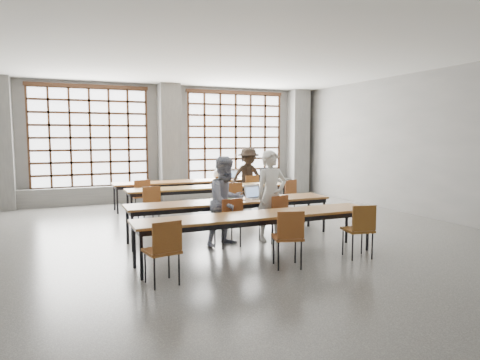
{
  "coord_description": "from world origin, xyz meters",
  "views": [
    {
      "loc": [
        -3.15,
        -7.54,
        1.97
      ],
      "look_at": [
        0.26,
        0.4,
        1.07
      ],
      "focal_mm": 32.0,
      "sensor_mm": 36.0,
      "label": 1
    }
  ],
  "objects_px": {
    "chair_front_right": "(275,213)",
    "chair_near_left": "(164,246)",
    "desk_row_d": "(259,218)",
    "chair_front_left": "(229,217)",
    "chair_near_mid": "(289,233)",
    "phone": "(242,200)",
    "desk_row_b": "(209,189)",
    "chair_back_right": "(250,187)",
    "chair_mid_left": "(150,202)",
    "backpack": "(267,176)",
    "plastic_bag": "(218,174)",
    "student_female": "(226,201)",
    "chair_mid_centre": "(233,197)",
    "laptop_back": "(232,176)",
    "chair_back_mid": "(222,189)",
    "desk_row_a": "(188,183)",
    "laptop_front": "(254,195)",
    "mouse": "(276,197)",
    "red_pouch": "(162,247)",
    "student_male": "(271,196)",
    "student_back": "(248,177)",
    "chair_mid_right": "(287,193)",
    "green_box": "(227,198)",
    "chair_back_left": "(141,193)",
    "desk_row_c": "(231,204)",
    "chair_near_right": "(360,226)"
  },
  "relations": [
    {
      "from": "chair_front_right",
      "to": "chair_near_left",
      "type": "height_order",
      "value": "same"
    },
    {
      "from": "desk_row_d",
      "to": "chair_front_left",
      "type": "relative_size",
      "value": 4.55
    },
    {
      "from": "chair_near_mid",
      "to": "phone",
      "type": "height_order",
      "value": "chair_near_mid"
    },
    {
      "from": "desk_row_b",
      "to": "desk_row_d",
      "type": "height_order",
      "value": "same"
    },
    {
      "from": "chair_back_right",
      "to": "chair_mid_left",
      "type": "height_order",
      "value": "same"
    },
    {
      "from": "backpack",
      "to": "plastic_bag",
      "type": "relative_size",
      "value": 1.4
    },
    {
      "from": "chair_back_right",
      "to": "student_female",
      "type": "relative_size",
      "value": 0.55
    },
    {
      "from": "desk_row_b",
      "to": "chair_mid_centre",
      "type": "height_order",
      "value": "chair_mid_centre"
    },
    {
      "from": "chair_front_left",
      "to": "chair_near_mid",
      "type": "xyz_separation_m",
      "value": [
        0.35,
        -1.48,
        0.0
      ]
    },
    {
      "from": "chair_near_left",
      "to": "laptop_back",
      "type": "xyz_separation_m",
      "value": [
        3.4,
        5.98,
        0.25
      ]
    },
    {
      "from": "chair_back_mid",
      "to": "laptop_back",
      "type": "height_order",
      "value": "laptop_back"
    },
    {
      "from": "chair_mid_left",
      "to": "chair_near_mid",
      "type": "distance_m",
      "value": 4.0
    },
    {
      "from": "desk_row_b",
      "to": "backpack",
      "type": "xyz_separation_m",
      "value": [
        1.6,
        0.05,
        0.27
      ]
    },
    {
      "from": "chair_mid_centre",
      "to": "chair_front_right",
      "type": "height_order",
      "value": "same"
    },
    {
      "from": "desk_row_a",
      "to": "backpack",
      "type": "relative_size",
      "value": 10.0
    },
    {
      "from": "laptop_front",
      "to": "phone",
      "type": "bearing_deg",
      "value": -149.8
    },
    {
      "from": "desk_row_a",
      "to": "backpack",
      "type": "xyz_separation_m",
      "value": [
        1.72,
        -1.39,
        0.27
      ]
    },
    {
      "from": "chair_front_left",
      "to": "mouse",
      "type": "distance_m",
      "value": 1.4
    },
    {
      "from": "desk_row_b",
      "to": "desk_row_d",
      "type": "relative_size",
      "value": 1.0
    },
    {
      "from": "chair_back_right",
      "to": "red_pouch",
      "type": "relative_size",
      "value": 4.4
    },
    {
      "from": "desk_row_a",
      "to": "chair_mid_centre",
      "type": "height_order",
      "value": "chair_mid_centre"
    },
    {
      "from": "desk_row_d",
      "to": "laptop_back",
      "type": "bearing_deg",
      "value": 72.25
    },
    {
      "from": "student_male",
      "to": "laptop_front",
      "type": "distance_m",
      "value": 0.61
    },
    {
      "from": "student_back",
      "to": "chair_near_mid",
      "type": "bearing_deg",
      "value": -109.34
    },
    {
      "from": "chair_mid_right",
      "to": "chair_near_mid",
      "type": "relative_size",
      "value": 1.0
    },
    {
      "from": "desk_row_d",
      "to": "green_box",
      "type": "relative_size",
      "value": 16.0
    },
    {
      "from": "chair_front_right",
      "to": "chair_mid_left",
      "type": "bearing_deg",
      "value": 128.76
    },
    {
      "from": "student_female",
      "to": "red_pouch",
      "type": "xyz_separation_m",
      "value": [
        -1.52,
        -1.53,
        -0.3
      ]
    },
    {
      "from": "student_back",
      "to": "mouse",
      "type": "relative_size",
      "value": 16.7
    },
    {
      "from": "desk_row_a",
      "to": "chair_back_left",
      "type": "distance_m",
      "value": 1.53
    },
    {
      "from": "chair_mid_left",
      "to": "laptop_back",
      "type": "relative_size",
      "value": 2.14
    },
    {
      "from": "chair_front_right",
      "to": "green_box",
      "type": "xyz_separation_m",
      "value": [
        -0.67,
        0.71,
        0.24
      ]
    },
    {
      "from": "desk_row_c",
      "to": "chair_mid_right",
      "type": "relative_size",
      "value": 4.55
    },
    {
      "from": "chair_mid_centre",
      "to": "chair_near_mid",
      "type": "distance_m",
      "value": 3.85
    },
    {
      "from": "chair_back_right",
      "to": "laptop_front",
      "type": "height_order",
      "value": "laptop_front"
    },
    {
      "from": "chair_front_left",
      "to": "laptop_front",
      "type": "height_order",
      "value": "laptop_front"
    },
    {
      "from": "student_back",
      "to": "red_pouch",
      "type": "xyz_separation_m",
      "value": [
        -3.65,
        -5.29,
        -0.32
      ]
    },
    {
      "from": "laptop_back",
      "to": "green_box",
      "type": "distance_m",
      "value": 4.12
    },
    {
      "from": "chair_back_left",
      "to": "student_male",
      "type": "distance_m",
      "value": 4.04
    },
    {
      "from": "desk_row_a",
      "to": "chair_front_right",
      "type": "relative_size",
      "value": 4.55
    },
    {
      "from": "chair_front_left",
      "to": "mouse",
      "type": "height_order",
      "value": "chair_front_left"
    },
    {
      "from": "phone",
      "to": "chair_back_right",
      "type": "bearing_deg",
      "value": 62.92
    },
    {
      "from": "chair_back_right",
      "to": "plastic_bag",
      "type": "xyz_separation_m",
      "value": [
        -0.7,
        0.68,
        0.34
      ]
    },
    {
      "from": "chair_near_left",
      "to": "chair_near_right",
      "type": "xyz_separation_m",
      "value": [
        3.17,
        0.0,
        0.0
      ]
    },
    {
      "from": "chair_front_right",
      "to": "student_male",
      "type": "xyz_separation_m",
      "value": [
        -0.02,
        0.13,
        0.31
      ]
    },
    {
      "from": "chair_front_left",
      "to": "chair_near_right",
      "type": "height_order",
      "value": "same"
    },
    {
      "from": "desk_row_b",
      "to": "student_female",
      "type": "height_order",
      "value": "student_female"
    },
    {
      "from": "desk_row_d",
      "to": "student_male",
      "type": "relative_size",
      "value": 2.36
    },
    {
      "from": "student_female",
      "to": "plastic_bag",
      "type": "distance_m",
      "value": 4.54
    },
    {
      "from": "chair_mid_centre",
      "to": "backpack",
      "type": "height_order",
      "value": "backpack"
    }
  ]
}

